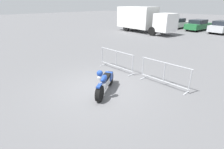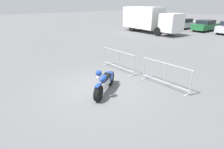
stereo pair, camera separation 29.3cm
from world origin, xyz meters
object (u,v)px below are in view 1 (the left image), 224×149
at_px(motorcycle, 105,82).
at_px(crowd_barrier_near, 116,60).
at_px(box_truck, 142,19).
at_px(parked_car_green, 198,25).
at_px(parked_car_maroon, 157,22).
at_px(parked_car_silver, 222,27).
at_px(parked_car_white, 177,23).
at_px(crowd_barrier_far, 164,74).

relative_size(motorcycle, crowd_barrier_near, 0.80).
height_order(motorcycle, box_truck, box_truck).
bearing_deg(parked_car_green, parked_car_maroon, 101.60).
xyz_separation_m(motorcycle, parked_car_silver, (-0.73, 20.45, 0.29)).
relative_size(parked_car_maroon, parked_car_silver, 0.92).
height_order(crowd_barrier_near, box_truck, box_truck).
height_order(crowd_barrier_near, parked_car_green, parked_car_green).
bearing_deg(crowd_barrier_near, parked_car_maroon, 114.02).
xyz_separation_m(parked_car_maroon, parked_car_white, (2.91, 0.32, 0.03)).
xyz_separation_m(crowd_barrier_near, parked_car_maroon, (-8.05, 18.06, 0.12)).
distance_m(box_truck, parked_car_white, 6.53).
distance_m(motorcycle, parked_car_green, 20.98).
relative_size(parked_car_maroon, parked_car_white, 0.95).
relative_size(motorcycle, parked_car_silver, 0.42).
relative_size(crowd_barrier_far, parked_car_green, 0.55).
bearing_deg(crowd_barrier_far, parked_car_green, 105.28).
bearing_deg(parked_car_green, parked_car_white, 99.36).
xyz_separation_m(motorcycle, parked_car_green, (-3.64, 20.66, 0.26)).
distance_m(crowd_barrier_near, parked_car_white, 19.08).
bearing_deg(crowd_barrier_near, crowd_barrier_far, 0.00).
bearing_deg(crowd_barrier_far, crowd_barrier_near, 180.00).
height_order(motorcycle, parked_car_silver, parked_car_silver).
bearing_deg(parked_car_maroon, parked_car_green, -78.40).
xyz_separation_m(motorcycle, parked_car_maroon, (-9.45, 20.26, 0.23)).
bearing_deg(crowd_barrier_far, motorcycle, -122.60).
bearing_deg(box_truck, crowd_barrier_far, -44.27).
xyz_separation_m(box_truck, parked_car_white, (1.67, 6.25, -0.92)).
relative_size(box_truck, parked_car_white, 1.82).
distance_m(parked_car_maroon, parked_car_silver, 8.73).
relative_size(crowd_barrier_near, parked_car_green, 0.55).
relative_size(crowd_barrier_near, parked_car_maroon, 0.57).
bearing_deg(parked_car_maroon, motorcycle, -147.35).
distance_m(crowd_barrier_near, parked_car_silver, 18.26).
height_order(box_truck, parked_car_green, box_truck).
height_order(parked_car_maroon, parked_car_silver, parked_car_silver).
xyz_separation_m(crowd_barrier_near, crowd_barrier_far, (2.81, 0.00, 0.00)).
relative_size(box_truck, parked_car_maroon, 1.92).
height_order(motorcycle, parked_car_green, parked_car_green).
relative_size(parked_car_green, parked_car_silver, 0.97).
relative_size(parked_car_white, parked_car_silver, 0.97).
distance_m(crowd_barrier_far, parked_car_silver, 18.37).
xyz_separation_m(crowd_barrier_near, parked_car_green, (-2.23, 18.46, 0.16)).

